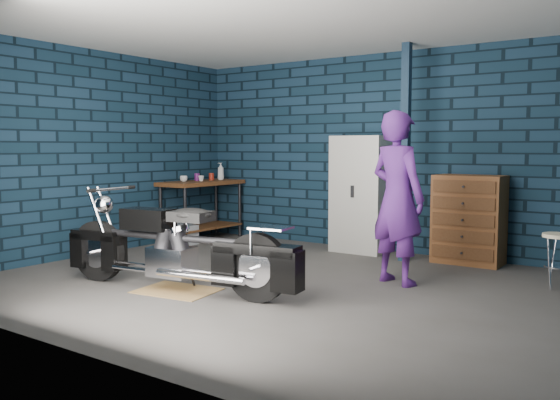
{
  "coord_description": "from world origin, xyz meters",
  "views": [
    {
      "loc": [
        3.51,
        -4.97,
        1.43
      ],
      "look_at": [
        -0.19,
        0.3,
        0.85
      ],
      "focal_mm": 38.0,
      "sensor_mm": 36.0,
      "label": 1
    }
  ],
  "objects_px": {
    "locker": "(361,194)",
    "shop_stool": "(557,261)",
    "storage_bin": "(180,235)",
    "workbench": "(202,210)",
    "person": "(397,198)",
    "motorcycle": "(176,241)",
    "tool_chest": "(468,220)"
  },
  "relations": [
    {
      "from": "locker",
      "to": "shop_stool",
      "type": "distance_m",
      "value": 2.77
    },
    {
      "from": "tool_chest",
      "to": "locker",
      "type": "bearing_deg",
      "value": 180.0
    },
    {
      "from": "person",
      "to": "storage_bin",
      "type": "relative_size",
      "value": 3.94
    },
    {
      "from": "workbench",
      "to": "person",
      "type": "bearing_deg",
      "value": -15.37
    },
    {
      "from": "locker",
      "to": "shop_stool",
      "type": "xyz_separation_m",
      "value": [
        2.61,
        -0.78,
        -0.51
      ]
    },
    {
      "from": "locker",
      "to": "tool_chest",
      "type": "bearing_deg",
      "value": 0.0
    },
    {
      "from": "workbench",
      "to": "locker",
      "type": "height_order",
      "value": "locker"
    },
    {
      "from": "storage_bin",
      "to": "tool_chest",
      "type": "xyz_separation_m",
      "value": [
        3.93,
        0.98,
        0.4
      ]
    },
    {
      "from": "shop_stool",
      "to": "storage_bin",
      "type": "bearing_deg",
      "value": -177.69
    },
    {
      "from": "person",
      "to": "locker",
      "type": "bearing_deg",
      "value": -33.22
    },
    {
      "from": "workbench",
      "to": "person",
      "type": "relative_size",
      "value": 0.78
    },
    {
      "from": "motorcycle",
      "to": "person",
      "type": "xyz_separation_m",
      "value": [
        1.64,
        1.57,
        0.39
      ]
    },
    {
      "from": "motorcycle",
      "to": "locker",
      "type": "relative_size",
      "value": 1.46
    },
    {
      "from": "workbench",
      "to": "shop_stool",
      "type": "bearing_deg",
      "value": -3.31
    },
    {
      "from": "workbench",
      "to": "tool_chest",
      "type": "distance_m",
      "value": 3.98
    },
    {
      "from": "workbench",
      "to": "storage_bin",
      "type": "relative_size",
      "value": 3.06
    },
    {
      "from": "shop_stool",
      "to": "locker",
      "type": "bearing_deg",
      "value": 163.47
    },
    {
      "from": "workbench",
      "to": "motorcycle",
      "type": "relative_size",
      "value": 0.61
    },
    {
      "from": "workbench",
      "to": "tool_chest",
      "type": "bearing_deg",
      "value": 6.93
    },
    {
      "from": "person",
      "to": "locker",
      "type": "xyz_separation_m",
      "value": [
        -1.18,
        1.49,
        -0.11
      ]
    },
    {
      "from": "person",
      "to": "tool_chest",
      "type": "height_order",
      "value": "person"
    },
    {
      "from": "locker",
      "to": "shop_stool",
      "type": "height_order",
      "value": "locker"
    },
    {
      "from": "person",
      "to": "tool_chest",
      "type": "xyz_separation_m",
      "value": [
        0.28,
        1.49,
        -0.36
      ]
    },
    {
      "from": "storage_bin",
      "to": "motorcycle",
      "type": "bearing_deg",
      "value": -45.97
    },
    {
      "from": "motorcycle",
      "to": "tool_chest",
      "type": "distance_m",
      "value": 3.61
    },
    {
      "from": "workbench",
      "to": "storage_bin",
      "type": "height_order",
      "value": "workbench"
    },
    {
      "from": "storage_bin",
      "to": "tool_chest",
      "type": "distance_m",
      "value": 4.07
    },
    {
      "from": "tool_chest",
      "to": "shop_stool",
      "type": "xyz_separation_m",
      "value": [
        1.15,
        -0.78,
        -0.26
      ]
    },
    {
      "from": "tool_chest",
      "to": "shop_stool",
      "type": "height_order",
      "value": "tool_chest"
    },
    {
      "from": "locker",
      "to": "shop_stool",
      "type": "bearing_deg",
      "value": -16.53
    },
    {
      "from": "shop_stool",
      "to": "tool_chest",
      "type": "bearing_deg",
      "value": 146.01
    },
    {
      "from": "storage_bin",
      "to": "shop_stool",
      "type": "xyz_separation_m",
      "value": [
        5.08,
        0.2,
        0.14
      ]
    }
  ]
}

